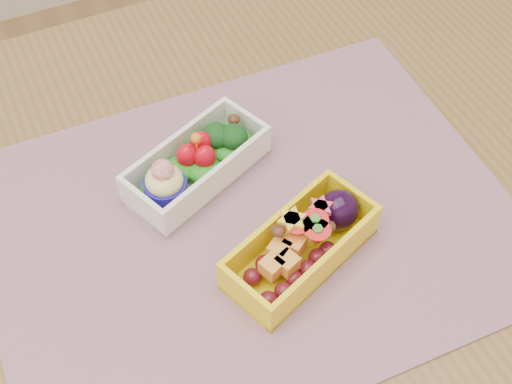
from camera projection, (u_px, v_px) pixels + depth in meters
name	position (u px, v px, depth m)	size (l,w,h in m)	color
table	(249.00, 285.00, 0.75)	(1.20, 0.80, 0.75)	brown
placemat	(251.00, 222.00, 0.68)	(0.51, 0.40, 0.00)	#A47182
bento_white	(196.00, 164.00, 0.70)	(0.17, 0.12, 0.06)	white
bento_yellow	(304.00, 244.00, 0.64)	(0.17, 0.12, 0.05)	yellow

